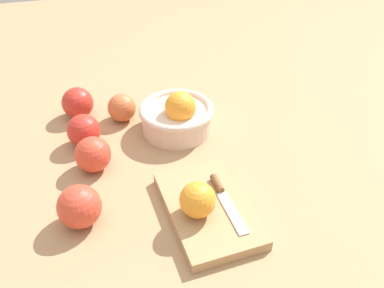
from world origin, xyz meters
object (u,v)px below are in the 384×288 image
(orange_on_board, at_px, (198,200))
(apple_front_left, at_px, (93,154))
(knife, at_px, (223,195))
(apple_front_left_3, at_px, (78,103))
(bowl, at_px, (177,116))
(apple_front_left_4, at_px, (122,108))
(cutting_board, at_px, (208,209))
(apple_front_left_2, at_px, (84,131))
(apple_front_right, at_px, (79,207))

(orange_on_board, xyz_separation_m, apple_front_left, (-0.20, -0.18, -0.02))
(knife, xyz_separation_m, apple_front_left_3, (-0.39, -0.26, 0.01))
(bowl, distance_m, apple_front_left_4, 0.15)
(orange_on_board, height_order, knife, orange_on_board)
(apple_front_left, height_order, apple_front_left_3, apple_front_left_3)
(bowl, xyz_separation_m, apple_front_left_3, (-0.12, -0.23, -0.00))
(cutting_board, height_order, apple_front_left, apple_front_left)
(knife, bearing_deg, cutting_board, -70.33)
(apple_front_left_2, xyz_separation_m, apple_front_left_4, (-0.08, 0.10, -0.00))
(orange_on_board, relative_size, apple_front_left_4, 0.96)
(apple_front_right, bearing_deg, orange_on_board, 76.19)
(knife, bearing_deg, apple_front_left_3, -146.51)
(bowl, relative_size, apple_front_left_4, 2.55)
(cutting_board, xyz_separation_m, apple_front_left, (-0.19, -0.20, 0.03))
(bowl, relative_size, apple_front_left_3, 2.29)
(apple_front_left_4, bearing_deg, apple_front_left_3, -112.11)
(knife, height_order, apple_front_left, apple_front_left)
(bowl, bearing_deg, apple_front_right, -44.13)
(knife, bearing_deg, apple_front_right, -95.23)
(bowl, height_order, apple_front_left_4, bowl)
(cutting_board, bearing_deg, apple_front_right, -98.91)
(apple_front_left_3, bearing_deg, knife, 33.49)
(knife, bearing_deg, apple_front_left, -126.67)
(apple_front_left_3, xyz_separation_m, apple_front_left_4, (0.04, 0.11, -0.00))
(orange_on_board, height_order, apple_front_left_3, orange_on_board)
(bowl, height_order, apple_front_right, bowl)
(knife, distance_m, apple_front_left, 0.29)
(knife, xyz_separation_m, apple_front_left_4, (-0.35, -0.15, 0.01))
(cutting_board, xyz_separation_m, apple_front_left_4, (-0.36, -0.12, 0.02))
(apple_front_right, bearing_deg, apple_front_left, 167.59)
(apple_front_left, xyz_separation_m, apple_front_right, (0.15, -0.03, 0.00))
(apple_front_left, height_order, apple_front_right, apple_front_right)
(bowl, xyz_separation_m, knife, (0.27, 0.03, -0.01))
(cutting_board, bearing_deg, knife, 109.67)
(orange_on_board, xyz_separation_m, apple_front_left_4, (-0.38, -0.10, -0.02))
(bowl, height_order, apple_front_left_3, bowl)
(bowl, bearing_deg, cutting_board, -0.78)
(orange_on_board, relative_size, apple_front_left, 0.87)
(knife, distance_m, apple_front_left_4, 0.38)
(bowl, height_order, apple_front_left, bowl)
(bowl, bearing_deg, orange_on_board, -5.43)
(apple_front_left, bearing_deg, apple_front_left_4, 155.02)
(cutting_board, distance_m, apple_front_left_2, 0.36)
(apple_front_left, xyz_separation_m, apple_front_left_2, (-0.09, -0.02, -0.00))
(apple_front_left_3, distance_m, apple_front_left_4, 0.11)
(orange_on_board, distance_m, apple_front_right, 0.22)
(apple_front_left_3, bearing_deg, cutting_board, 29.14)
(apple_front_left_2, height_order, apple_front_left_3, apple_front_left_3)
(bowl, relative_size, apple_front_left_2, 2.35)
(apple_front_left, relative_size, apple_front_left_3, 0.98)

